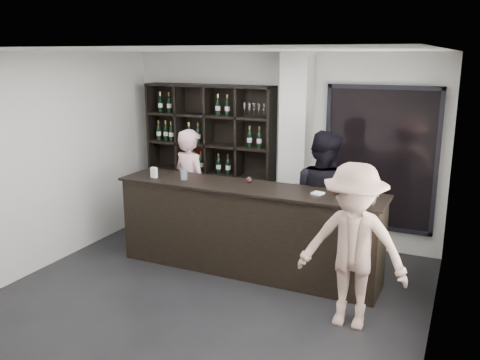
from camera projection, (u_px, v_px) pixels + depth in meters
The scene contains 12 objects.
floor at pixel (196, 309), 5.87m from camera, with size 5.00×5.50×0.01m, color black.
wine_shelf at pixel (210, 159), 8.31m from camera, with size 2.20×0.35×2.40m, color black, non-canonical shape.
structural_column at pixel (295, 152), 7.56m from camera, with size 0.40×0.40×2.90m, color silver.
glass_panel at pixel (380, 159), 7.28m from camera, with size 1.60×0.08×2.10m.
tasting_counter at pixel (247, 229), 6.77m from camera, with size 3.61×0.74×1.19m.
taster_pink at pixel (191, 187), 7.73m from camera, with size 0.65×0.43×1.79m, color beige.
taster_black at pixel (322, 200), 6.89m from camera, with size 0.92×0.72×1.89m, color black.
customer at pixel (353, 247), 5.33m from camera, with size 1.16×0.67×1.80m, color #9D786B.
wine_glass at pixel (249, 182), 6.46m from camera, with size 0.07×0.07×0.18m, color white, non-canonical shape.
spit_cup at pixel (184, 175), 6.95m from camera, with size 0.10×0.10×0.13m, color silver.
napkin_stack at pixel (318, 193), 6.24m from camera, with size 0.13×0.13×0.02m, color white.
card_stand at pixel (154, 172), 7.06m from camera, with size 0.10×0.05×0.14m, color white.
Camera 1 is at (2.68, -4.64, 2.87)m, focal length 38.00 mm.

